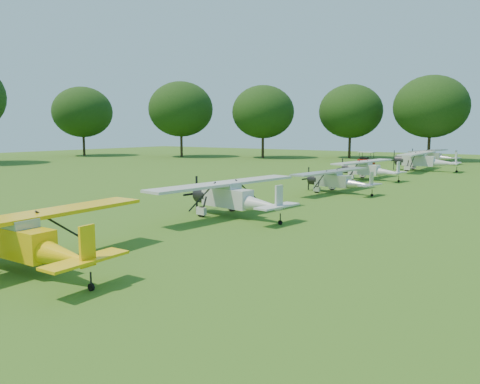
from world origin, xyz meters
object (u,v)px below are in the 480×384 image
Objects in this scene: aircraft_3 at (233,195)px; aircraft_5 at (368,168)px; aircraft_7 at (433,155)px; aircraft_2 at (26,238)px; aircraft_4 at (338,179)px; golf_cart at (366,160)px; aircraft_6 at (423,159)px.

aircraft_5 is at bearing 98.96° from aircraft_3.
aircraft_5 is 25.54m from aircraft_7.
aircraft_2 reaches higher than aircraft_5.
aircraft_4 is 4.31× the size of golf_cart.
aircraft_5 is (-0.53, 22.66, -0.07)m from aircraft_3.
aircraft_7 reaches higher than aircraft_2.
aircraft_7 is at bearing 99.80° from aircraft_4.
aircraft_5 reaches higher than golf_cart.
aircraft_4 is 0.94× the size of aircraft_5.
golf_cart is at bearing -124.79° from aircraft_7.
aircraft_7 reaches higher than aircraft_5.
aircraft_2 is 0.89× the size of aircraft_6.
aircraft_3 is 1.07× the size of aircraft_5.
aircraft_5 is at bearing -66.74° from golf_cart.
aircraft_4 is (0.49, 24.48, -0.13)m from aircraft_2.
aircraft_6 is 10.34m from golf_cart.
aircraft_6 is 1.12× the size of aircraft_7.
aircraft_3 is 1.14× the size of aircraft_4.
golf_cart is at bearing 107.82° from aircraft_3.
aircraft_7 is (-1.75, 12.62, -0.15)m from aircraft_6.
aircraft_3 is 0.90× the size of aircraft_6.
aircraft_6 reaches higher than aircraft_3.
aircraft_2 is at bearing -83.26° from aircraft_4.
aircraft_4 is 23.23m from aircraft_6.
aircraft_6 is at bearing -72.48° from aircraft_7.
aircraft_6 is at bearing -29.47° from golf_cart.
aircraft_3 is at bearing -76.97° from golf_cart.
aircraft_5 is (-1.29, 10.30, 0.07)m from aircraft_4.
aircraft_2 is 4.82× the size of golf_cart.
aircraft_7 is (-0.44, 48.20, -0.01)m from aircraft_3.
aircraft_7 is (0.09, 25.54, 0.07)m from aircraft_5.
aircraft_7 is at bearing 98.13° from aircraft_3.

